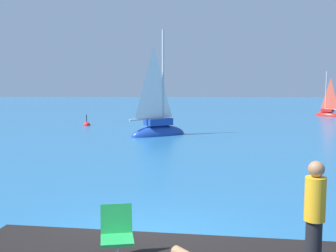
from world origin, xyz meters
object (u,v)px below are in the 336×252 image
(sailboat_far, at_px, (327,114))
(person_standing, at_px, (314,216))
(sailboat_near, at_px, (158,129))
(marker_buoy, at_px, (87,125))
(beach_chair, at_px, (117,230))

(sailboat_far, distance_m, person_standing, 37.61)
(sailboat_near, relative_size, marker_buoy, 6.41)
(sailboat_near, relative_size, beach_chair, 9.08)
(person_standing, distance_m, beach_chair, 2.85)
(sailboat_far, xyz_separation_m, marker_buoy, (-21.57, -9.24, -0.25))
(person_standing, xyz_separation_m, beach_chair, (-2.78, 0.51, -0.42))
(beach_chair, bearing_deg, person_standing, 69.12)
(sailboat_far, bearing_deg, marker_buoy, 69.33)
(beach_chair, bearing_deg, sailboat_near, 170.94)
(sailboat_near, xyz_separation_m, beach_chair, (0.47, -20.08, 0.80))
(sailboat_far, distance_m, marker_buoy, 23.47)
(sailboat_far, height_order, marker_buoy, sailboat_far)
(beach_chair, bearing_deg, marker_buoy, -176.66)
(sailboat_near, distance_m, marker_buoy, 8.09)
(sailboat_near, distance_m, person_standing, 20.88)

